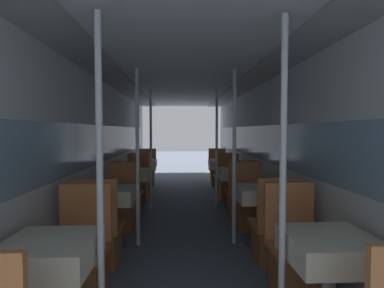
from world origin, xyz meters
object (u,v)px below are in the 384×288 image
chair_left_far_0 (80,267)px  chair_right_near_1 (274,237)px  support_pole_left_2 (151,149)px  support_pole_right_1 (234,157)px  chair_left_near_2 (128,201)px  support_pole_left_1 (138,158)px  dining_table_left_2 (133,176)px  support_pole_left_0 (100,182)px  support_pole_right_2 (217,149)px  chair_left_near_3 (141,182)px  chair_left_far_3 (147,175)px  dining_table_right_2 (234,175)px  chair_right_far_3 (218,174)px  dining_table_right_3 (221,165)px  chair_right_far_2 (229,187)px  dining_table_left_3 (144,165)px  chair_right_far_0 (296,262)px  chair_left_far_2 (137,188)px  chair_right_near_3 (224,182)px  dining_table_left_0 (50,258)px  dining_table_right_0 (330,253)px  chair_left_near_1 (99,240)px  dining_table_right_1 (260,196)px  chair_right_near_2 (240,200)px  chair_left_far_1 (120,211)px  dining_table_left_1 (111,198)px  chair_right_far_1 (249,209)px

chair_left_far_0 → chair_right_near_1: 2.03m
support_pole_left_2 → support_pole_right_1: (1.25, -1.82, 0.00)m
chair_left_far_0 → chair_left_near_2: size_ratio=1.00×
support_pole_left_1 → dining_table_left_2: (-0.34, 1.82, -0.51)m
support_pole_left_0 → support_pole_right_2: bearing=71.1°
chair_left_near_3 → chair_left_far_3: (-0.00, 1.18, 0.00)m
support_pole_left_1 → dining_table_right_2: (1.59, 1.82, -0.51)m
dining_table_right_2 → chair_right_far_3: bearing=90.0°
dining_table_right_3 → chair_right_far_3: 0.68m
chair_left_near_3 → chair_right_far_2: 2.03m
dining_table_left_3 → chair_left_far_0: bearing=-90.0°
chair_right_far_0 → dining_table_right_3: 4.89m
chair_left_far_2 → dining_table_left_3: size_ratio=1.32×
support_pole_left_0 → chair_right_near_3: (1.59, 4.88, -0.85)m
chair_left_far_0 → support_pole_left_2: bearing=-96.4°
support_pole_left_2 → dining_table_left_0: bearing=-95.3°
support_pole_left_1 → chair_left_far_0: bearing=-105.5°
support_pole_left_0 → dining_table_left_2: (-0.34, 3.65, -0.51)m
chair_right_far_3 → support_pole_right_1: bearing=85.4°
dining_table_right_2 → chair_left_far_0: bearing=-122.3°
chair_left_far_0 → chair_right_far_2: same height
dining_table_left_0 → chair_right_far_3: size_ratio=0.76×
support_pole_right_2 → dining_table_right_0: bearing=-84.7°
support_pole_left_0 → chair_left_near_2: bearing=96.4°
dining_table_right_3 → chair_right_near_1: bearing=-90.0°
support_pole_right_2 → dining_table_left_3: bearing=131.1°
chair_left_near_1 → chair_right_far_2: 3.57m
support_pole_left_1 → chair_right_far_3: size_ratio=2.30×
dining_table_left_2 → dining_table_right_1: same height
chair_left_far_0 → support_pole_right_2: size_ratio=0.43×
support_pole_left_2 → dining_table_right_1: 2.47m
chair_right_near_2 → dining_table_right_2: bearing=90.0°
chair_left_far_1 → chair_left_far_2: 1.82m
dining_table_right_3 → chair_left_near_2: bearing=-128.6°
chair_left_near_1 → chair_right_far_0: size_ratio=1.00×
chair_left_far_1 → dining_table_left_1: bearing=90.0°
chair_right_far_0 → support_pole_right_1: bearing=-74.5°
support_pole_left_2 → chair_right_near_1: 3.01m
chair_left_far_0 → chair_left_near_2: same height
support_pole_left_0 → chair_right_far_0: bearing=20.4°
chair_left_near_3 → chair_left_far_0: bearing=-90.0°
support_pole_right_1 → chair_right_near_3: 3.19m
support_pole_left_0 → chair_left_far_2: bearing=94.6°
chair_left_near_2 → support_pole_right_2: (1.59, 0.59, 0.85)m
dining_table_right_0 → chair_right_near_1: bearing=90.0°
dining_table_right_1 → support_pole_right_2: support_pole_right_2 is taller
dining_table_right_2 → chair_right_near_3: chair_right_near_3 is taller
dining_table_left_0 → chair_right_far_0: bearing=17.0°
chair_left_near_1 → chair_right_far_1: bearing=31.5°
support_pole_left_1 → dining_table_right_0: size_ratio=3.03×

